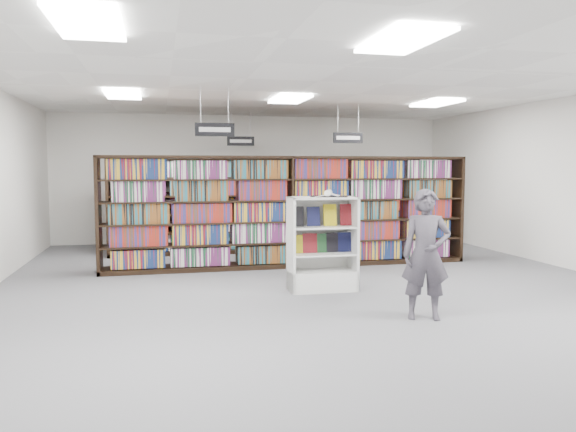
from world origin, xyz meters
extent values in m
plane|color=#4F4F54|center=(0.00, 0.00, 0.00)|extent=(12.00, 12.00, 0.00)
cube|color=white|center=(0.00, 0.00, 3.20)|extent=(10.00, 12.00, 0.10)
cube|color=white|center=(0.00, 6.00, 1.60)|extent=(10.00, 0.10, 3.20)
cube|color=black|center=(0.00, 2.00, 1.05)|extent=(7.00, 0.60, 2.10)
cube|color=maroon|center=(0.00, 2.00, 1.05)|extent=(6.88, 0.42, 1.98)
cube|color=black|center=(0.00, 4.00, 1.05)|extent=(7.00, 0.60, 2.10)
cube|color=maroon|center=(0.00, 4.00, 1.05)|extent=(6.88, 0.42, 1.98)
cube|color=black|center=(0.00, 5.70, 1.05)|extent=(7.00, 0.60, 2.10)
cube|color=maroon|center=(0.00, 5.70, 1.05)|extent=(6.88, 0.42, 1.98)
cylinder|color=#B2B2B7|center=(-1.73, 1.00, 2.91)|extent=(0.01, 0.01, 0.58)
cylinder|color=#B2B2B7|center=(-1.27, 1.00, 2.91)|extent=(0.01, 0.01, 0.58)
cube|color=black|center=(-1.50, 1.00, 2.51)|extent=(0.65, 0.02, 0.22)
cube|color=silver|center=(-1.50, 0.99, 2.51)|extent=(0.52, 0.00, 0.08)
cylinder|color=#B2B2B7|center=(1.27, 3.00, 2.91)|extent=(0.01, 0.01, 0.58)
cylinder|color=#B2B2B7|center=(1.73, 3.00, 2.91)|extent=(0.01, 0.01, 0.58)
cube|color=black|center=(1.50, 3.00, 2.51)|extent=(0.65, 0.02, 0.22)
cube|color=silver|center=(1.50, 2.99, 2.51)|extent=(0.52, 0.00, 0.08)
cylinder|color=#B2B2B7|center=(-0.73, 5.00, 2.91)|extent=(0.01, 0.01, 0.58)
cylinder|color=#B2B2B7|center=(-0.27, 5.00, 2.91)|extent=(0.01, 0.01, 0.58)
cube|color=black|center=(-0.50, 5.00, 2.51)|extent=(0.65, 0.02, 0.22)
cube|color=silver|center=(-0.50, 4.99, 2.51)|extent=(0.52, 0.00, 0.08)
cube|color=white|center=(-3.00, -3.00, 3.16)|extent=(0.60, 1.20, 0.04)
cube|color=white|center=(0.00, -3.00, 3.16)|extent=(0.60, 1.20, 0.04)
cube|color=white|center=(-3.00, 2.00, 3.16)|extent=(0.60, 1.20, 0.04)
cube|color=white|center=(0.00, 2.00, 3.16)|extent=(0.60, 1.20, 0.04)
cube|color=white|center=(3.00, 2.00, 3.16)|extent=(0.60, 1.20, 0.04)
cube|color=white|center=(0.01, -0.17, 0.15)|extent=(1.04, 0.53, 0.31)
cube|color=white|center=(-0.48, -0.16, 0.72)|extent=(0.05, 0.52, 1.44)
cube|color=white|center=(0.51, -0.18, 0.72)|extent=(0.05, 0.52, 1.44)
cube|color=white|center=(0.02, 0.07, 0.72)|extent=(1.03, 0.05, 1.44)
cube|color=white|center=(0.01, -0.17, 1.43)|extent=(1.04, 0.53, 0.03)
cube|color=white|center=(0.01, -0.17, 0.57)|extent=(0.96, 0.49, 0.02)
cube|color=white|center=(0.01, -0.17, 0.98)|extent=(0.96, 0.49, 0.02)
cube|color=black|center=(-0.38, -0.11, 1.15)|extent=(0.21, 0.08, 0.31)
cube|color=#11143A|center=(-0.12, -0.12, 1.15)|extent=(0.21, 0.08, 0.31)
cube|color=yellow|center=(0.14, -0.12, 1.15)|extent=(0.21, 0.08, 0.31)
cube|color=maroon|center=(0.41, -0.12, 1.15)|extent=(0.21, 0.08, 0.31)
cube|color=yellow|center=(-0.36, -0.11, 0.72)|extent=(0.23, 0.06, 0.29)
cube|color=maroon|center=(-0.17, -0.12, 0.72)|extent=(0.23, 0.06, 0.29)
cube|color=#184220|center=(0.01, -0.12, 0.72)|extent=(0.23, 0.06, 0.29)
cube|color=black|center=(0.20, -0.12, 0.72)|extent=(0.23, 0.06, 0.29)
cube|color=#11143A|center=(0.39, -0.12, 0.72)|extent=(0.23, 0.06, 0.29)
cube|color=black|center=(0.13, -0.15, 1.45)|extent=(0.64, 0.51, 0.01)
cube|color=white|center=(-0.01, -0.15, 1.46)|extent=(0.34, 0.37, 0.05)
cube|color=white|center=(0.26, -0.15, 1.46)|extent=(0.34, 0.37, 0.07)
cylinder|color=white|center=(0.11, -0.15, 1.50)|extent=(0.20, 0.30, 0.10)
imported|color=#454049|center=(0.80, -2.03, 0.81)|extent=(0.68, 0.56, 1.63)
camera|label=1|loc=(-2.41, -8.36, 1.90)|focal=35.00mm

